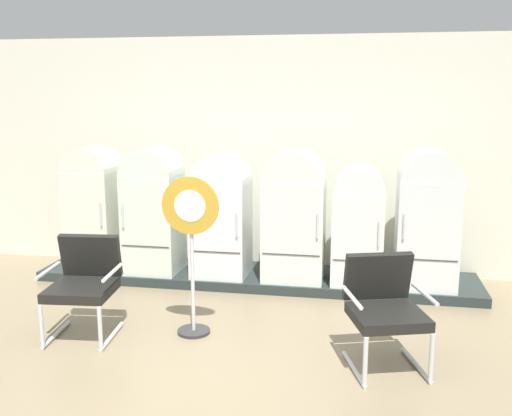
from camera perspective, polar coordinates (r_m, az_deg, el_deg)
The scene contains 12 objects.
ground at distance 4.62m, azimuth -7.12°, elevation -19.26°, with size 12.00×10.00×0.05m, color #847358.
back_wall at distance 7.59m, azimuth 0.83°, elevation 5.27°, with size 11.76×0.12×3.00m.
display_plinth at distance 7.28m, azimuth -0.03°, elevation -6.76°, with size 5.38×0.95×0.11m, color #262F2F.
refrigerator_0 at distance 7.55m, azimuth -15.65°, elevation 0.35°, with size 0.60×0.61×1.54m.
refrigerator_1 at distance 7.28m, azimuth -10.03°, elevation 0.18°, with size 0.64×0.66×1.54m.
refrigerator_2 at distance 7.05m, azimuth -3.45°, elevation -0.39°, with size 0.66×0.68×1.47m.
refrigerator_3 at distance 6.85m, azimuth 3.76°, elevation -0.45°, with size 0.71×0.61×1.54m.
refrigerator_4 at distance 6.83m, azimuth 9.96°, elevation -1.38°, with size 0.58×0.61×1.36m.
refrigerator_5 at distance 6.87m, azimuth 16.44°, elevation -0.68°, with size 0.68×0.64×1.57m.
armchair_left at distance 5.86m, azimuth -16.47°, elevation -6.79°, with size 0.70×0.73×0.95m.
armchair_right at distance 5.12m, azimuth 12.45°, elevation -9.23°, with size 0.78×0.82×0.95m.
sign_stand at distance 5.57m, azimuth -6.33°, elevation -4.19°, with size 0.55×0.32×1.55m.
Camera 1 is at (1.23, -3.78, 2.32)m, focal length 40.86 mm.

